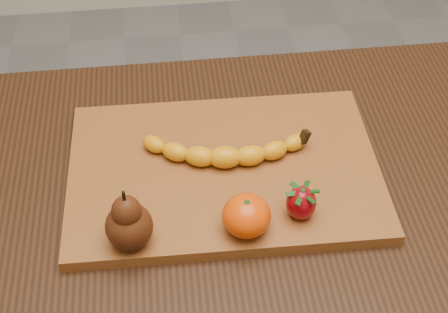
{
  "coord_description": "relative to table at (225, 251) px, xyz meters",
  "views": [
    {
      "loc": [
        -0.07,
        -0.55,
        1.44
      ],
      "look_at": [
        0.01,
        0.07,
        0.8
      ],
      "focal_mm": 50.0,
      "sensor_mm": 36.0,
      "label": 1
    }
  ],
  "objects": [
    {
      "name": "mandarin",
      "position": [
        0.02,
        -0.05,
        0.14
      ],
      "size": [
        0.07,
        0.07,
        0.05
      ],
      "primitive_type": "ellipsoid",
      "rotation": [
        0.0,
        0.0,
        0.12
      ],
      "color": "#E94202",
      "rests_on": "cutting_board"
    },
    {
      "name": "pear",
      "position": [
        -0.13,
        -0.05,
        0.17
      ],
      "size": [
        0.08,
        0.08,
        0.1
      ],
      "primitive_type": null,
      "rotation": [
        0.0,
        0.0,
        -0.39
      ],
      "color": "#471E0B",
      "rests_on": "cutting_board"
    },
    {
      "name": "strawberry",
      "position": [
        0.1,
        -0.04,
        0.14
      ],
      "size": [
        0.04,
        0.04,
        0.05
      ],
      "primitive_type": null,
      "rotation": [
        0.0,
        0.0,
        0.01
      ],
      "color": "maroon",
      "rests_on": "cutting_board"
    },
    {
      "name": "banana",
      "position": [
        0.01,
        0.07,
        0.13
      ],
      "size": [
        0.21,
        0.07,
        0.03
      ],
      "primitive_type": null,
      "rotation": [
        0.0,
        0.0,
        -0.1
      ],
      "color": "orange",
      "rests_on": "cutting_board"
    },
    {
      "name": "cutting_board",
      "position": [
        0.01,
        0.07,
        0.11
      ],
      "size": [
        0.46,
        0.31,
        0.02
      ],
      "primitive_type": "cube",
      "rotation": [
        0.0,
        0.0,
        -0.02
      ],
      "color": "brown",
      "rests_on": "table"
    },
    {
      "name": "table",
      "position": [
        0.0,
        0.0,
        0.0
      ],
      "size": [
        1.0,
        0.7,
        0.76
      ],
      "color": "black",
      "rests_on": "ground"
    }
  ]
}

